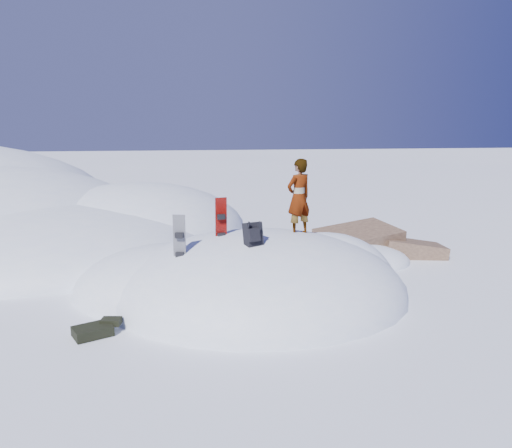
{
  "coord_description": "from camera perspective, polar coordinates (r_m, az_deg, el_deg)",
  "views": [
    {
      "loc": [
        -1.63,
        -11.12,
        4.05
      ],
      "look_at": [
        -0.05,
        0.3,
        1.66
      ],
      "focal_mm": 35.0,
      "sensor_mm": 36.0,
      "label": 1
    }
  ],
  "objects": [
    {
      "name": "ground",
      "position": [
        11.95,
        0.42,
        -8.11
      ],
      "size": [
        120.0,
        120.0,
        0.0
      ],
      "primitive_type": "plane",
      "color": "white",
      "rests_on": "ground"
    },
    {
      "name": "snow_mound",
      "position": [
        12.15,
        -0.56,
        -7.77
      ],
      "size": [
        8.0,
        6.0,
        3.0
      ],
      "color": "white",
      "rests_on": "ground"
    },
    {
      "name": "backpack",
      "position": [
        10.72,
        -0.33,
        -1.18
      ],
      "size": [
        0.46,
        0.5,
        0.6
      ],
      "rotation": [
        0.0,
        0.0,
        0.37
      ],
      "color": "black",
      "rests_on": "snow_mound"
    },
    {
      "name": "gear_pile",
      "position": [
        10.26,
        -17.85,
        -11.4
      ],
      "size": [
        0.95,
        0.74,
        0.25
      ],
      "rotation": [
        0.0,
        0.0,
        0.46
      ],
      "color": "black",
      "rests_on": "ground"
    },
    {
      "name": "snowboard_dark",
      "position": [
        10.81,
        -8.73,
        -2.61
      ],
      "size": [
        0.27,
        0.18,
        1.43
      ],
      "rotation": [
        0.0,
        0.0,
        -0.24
      ],
      "color": "black",
      "rests_on": "snow_mound"
    },
    {
      "name": "snowboard_red",
      "position": [
        11.59,
        -4.0,
        -0.46
      ],
      "size": [
        0.28,
        0.19,
        1.47
      ],
      "rotation": [
        0.0,
        0.0,
        0.25
      ],
      "color": "#BA0F09",
      "rests_on": "snow_mound"
    },
    {
      "name": "rock_outcrop",
      "position": [
        15.64,
        12.41,
        -3.53
      ],
      "size": [
        4.68,
        4.41,
        1.68
      ],
      "color": "brown",
      "rests_on": "ground"
    },
    {
      "name": "person",
      "position": [
        11.91,
        4.91,
        3.05
      ],
      "size": [
        0.8,
        0.7,
        1.84
      ],
      "primitive_type": "imported",
      "rotation": [
        0.0,
        0.0,
        3.61
      ],
      "color": "slate",
      "rests_on": "snow_mound"
    }
  ]
}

